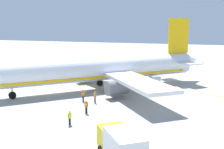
% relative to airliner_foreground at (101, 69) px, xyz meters
% --- Properties ---
extents(airliner_foreground, '(32.68, 31.66, 11.90)m').
position_rel_airliner_foreground_xyz_m(airliner_foreground, '(0.00, 0.00, 0.00)').
color(airliner_foreground, white).
rests_on(airliner_foreground, ground).
extents(service_truck_fuel, '(5.85, 5.32, 2.81)m').
position_rel_airliner_foreground_xyz_m(service_truck_fuel, '(-24.23, -11.42, -1.83)').
color(service_truck_fuel, yellow).
rests_on(service_truck_fuel, ground).
extents(cargo_container_near, '(2.52, 2.52, 2.10)m').
position_rel_airliner_foreground_xyz_m(cargo_container_near, '(4.82, -8.06, -2.40)').
color(cargo_container_near, '#333338').
rests_on(cargo_container_near, ground).
extents(crew_marshaller, '(0.38, 0.59, 1.70)m').
position_rel_airliner_foreground_xyz_m(crew_marshaller, '(-13.18, -3.37, -2.39)').
color(crew_marshaller, '#191E33').
rests_on(crew_marshaller, ground).
extents(crew_loader_left, '(0.48, 0.48, 1.61)m').
position_rel_airliner_foreground_xyz_m(crew_loader_left, '(-8.23, -2.41, -2.44)').
color(crew_loader_left, '#191E33').
rests_on(crew_loader_left, ground).
extents(crew_loader_right, '(0.63, 0.26, 1.77)m').
position_rel_airliner_foreground_xyz_m(crew_loader_right, '(-8.17, -0.57, -2.34)').
color(crew_loader_right, '#191E33').
rests_on(crew_loader_right, ground).
extents(crew_supervisor, '(0.63, 0.28, 1.61)m').
position_rel_airliner_foreground_xyz_m(crew_supervisor, '(-17.59, -3.41, -2.45)').
color(crew_supervisor, '#191E33').
rests_on(crew_supervisor, ground).
extents(apron_guide_line, '(0.30, 60.00, 0.01)m').
position_rel_airliner_foreground_xyz_m(apron_guide_line, '(1.71, -4.61, -3.39)').
color(apron_guide_line, yellow).
rests_on(apron_guide_line, ground).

